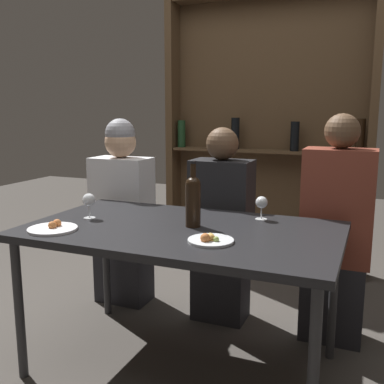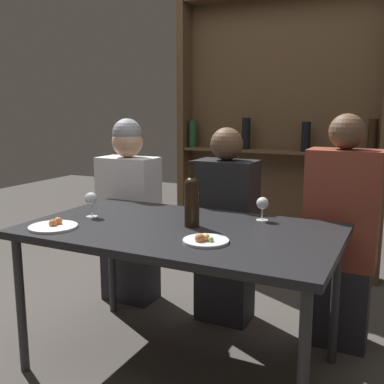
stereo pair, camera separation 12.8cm
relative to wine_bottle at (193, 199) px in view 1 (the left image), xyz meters
The scene contains 11 objects.
ground_plane 0.86m from the wine_bottle, 137.44° to the right, with size 10.00×10.00×0.00m, color #47423D.
dining_table 0.20m from the wine_bottle, 137.44° to the right, with size 1.48×0.86×0.73m.
wine_rack_wall 1.68m from the wine_bottle, 91.47° to the left, with size 1.65×0.21×2.39m.
wine_bottle is the anchor object (origin of this frame).
wine_glass_0 0.56m from the wine_bottle, behind, with size 0.07×0.07×0.13m.
wine_glass_1 0.38m from the wine_bottle, 43.81° to the left, with size 0.06×0.06×0.12m.
food_plate_0 0.67m from the wine_bottle, 151.72° to the right, with size 0.23×0.23×0.04m.
food_plate_1 0.30m from the wine_bottle, 52.06° to the right, with size 0.20×0.20×0.05m.
seated_person_left 0.95m from the wine_bottle, 142.92° to the left, with size 0.38×0.22×1.22m.
seated_person_center 0.63m from the wine_bottle, 94.69° to the left, with size 0.36×0.22×1.18m.
seated_person_right 0.87m from the wine_bottle, 41.80° to the left, with size 0.37×0.22×1.26m.
Camera 1 is at (0.84, -1.90, 1.28)m, focal length 42.00 mm.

